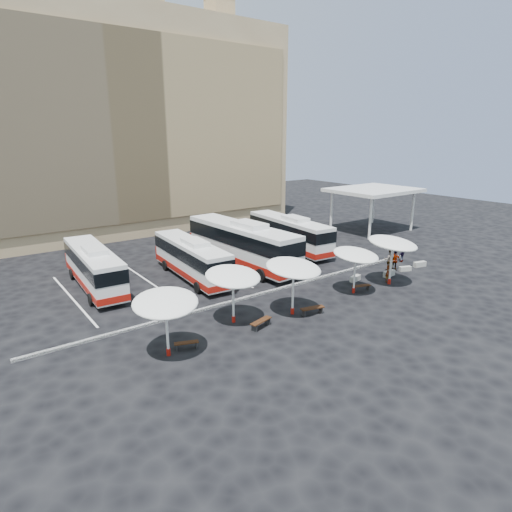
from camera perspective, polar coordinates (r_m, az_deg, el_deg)
ground at (r=32.07m, az=1.76°, el=-5.27°), size 120.00×120.00×0.00m
sandstone_building at (r=58.32m, az=-18.72°, el=16.21°), size 42.00×18.25×29.60m
service_canopy at (r=54.53m, az=15.40°, el=8.34°), size 10.00×8.00×5.20m
curb_divider at (r=32.41m, az=1.21°, el=-4.89°), size 34.00×0.25×0.15m
bay_lines at (r=38.30m, az=-5.66°, el=-1.74°), size 24.15×12.00×0.01m
bus_0 at (r=35.36m, az=-20.84°, el=-1.28°), size 3.01×10.99×3.45m
bus_1 at (r=35.75m, az=-8.64°, el=-0.21°), size 3.06×10.95×3.43m
bus_2 at (r=38.46m, az=-1.92°, el=1.76°), size 3.54×13.48×4.24m
bus_3 at (r=43.95m, az=4.44°, el=3.15°), size 3.39×11.72×3.67m
sunshade_0 at (r=23.09m, az=-11.99°, el=-6.12°), size 4.43×4.46×3.63m
sunshade_1 at (r=26.63m, az=-3.09°, el=-2.75°), size 3.75×3.80×3.63m
sunshade_2 at (r=27.89m, az=5.02°, el=-1.61°), size 4.52×4.55×3.80m
sunshade_3 at (r=32.48m, az=13.17°, el=0.13°), size 4.11×4.14×3.51m
sunshade_4 at (r=35.10m, az=17.76°, el=1.61°), size 5.03×5.06×3.96m
wood_bench_0 at (r=24.72m, az=-9.26°, el=-11.48°), size 1.40×0.82×0.42m
wood_bench_1 at (r=26.81m, az=0.68°, el=-8.81°), size 1.72×0.85×0.51m
wood_bench_2 at (r=28.91m, az=7.53°, el=-7.03°), size 1.72×0.81×0.51m
wood_bench_3 at (r=33.86m, az=13.87°, el=-3.97°), size 1.49×0.86×0.44m
conc_bench_0 at (r=35.98m, az=13.10°, el=-2.92°), size 1.21×0.61×0.43m
conc_bench_1 at (r=37.89m, az=17.32°, el=-2.24°), size 1.30×0.56×0.47m
conc_bench_2 at (r=39.80m, az=19.27°, el=-1.61°), size 1.12×0.74×0.40m
conc_bench_3 at (r=41.52m, az=20.99°, el=-1.02°), size 1.27×0.67×0.45m
passenger_0 at (r=36.25m, az=17.25°, el=-2.01°), size 0.69×0.51×1.73m
passenger_1 at (r=39.31m, az=17.42°, el=-0.49°), size 1.18×1.17×1.92m
passenger_2 at (r=39.50m, az=18.00°, el=-0.57°), size 1.12×0.87×1.78m
passenger_3 at (r=42.30m, az=18.85°, el=0.38°), size 1.21×0.86×1.71m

